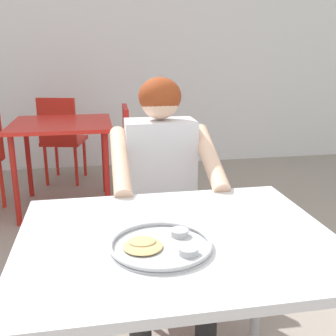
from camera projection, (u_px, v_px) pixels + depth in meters
The scene contains 8 objects.
back_wall at pixel (116, 12), 4.36m from camera, with size 12.00×0.12×3.40m, color white.
table_foreground at pixel (177, 258), 1.31m from camera, with size 1.00×0.80×0.74m.
thali_tray at pixel (161, 245), 1.20m from camera, with size 0.31×0.31×0.03m.
chair_foreground at pixel (157, 204), 2.21m from camera, with size 0.43×0.44×0.86m.
diner_foreground at pixel (163, 180), 1.94m from camera, with size 0.50×0.56×1.18m.
table_background_red at pixel (62, 134), 3.32m from camera, with size 0.80×0.79×0.74m.
chair_red_right at pixel (138, 147), 3.46m from camera, with size 0.41×0.45×0.85m.
chair_red_far at pixel (62, 135), 3.99m from camera, with size 0.47×0.50×0.87m.
Camera 1 is at (-0.28, -1.09, 1.30)m, focal length 43.12 mm.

